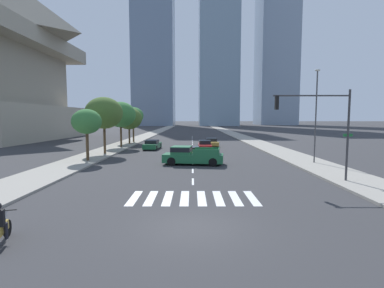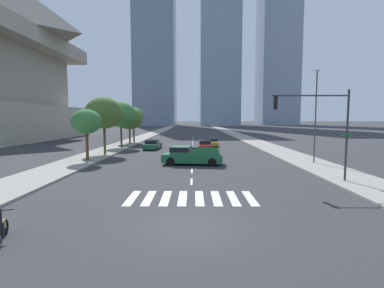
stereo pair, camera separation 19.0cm
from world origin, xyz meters
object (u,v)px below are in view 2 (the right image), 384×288
(pickup_truck, at_px, (190,156))
(street_tree_second, at_px, (104,113))
(sedan_gold_3, at_px, (192,153))
(street_tree_nearest, at_px, (86,122))
(sedan_gold_1, at_px, (212,142))
(traffic_signal_near, at_px, (319,118))
(sedan_green_2, at_px, (152,145))
(street_tree_fifth, at_px, (134,116))
(street_tree_third, at_px, (121,115))
(street_tree_fourth, at_px, (129,118))
(street_lamp_east, at_px, (316,110))
(sedan_red_0, at_px, (205,145))

(pickup_truck, bearing_deg, street_tree_second, -27.72)
(sedan_gold_3, height_order, street_tree_second, street_tree_second)
(street_tree_nearest, bearing_deg, sedan_gold_1, 50.81)
(street_tree_second, bearing_deg, sedan_gold_3, -14.29)
(traffic_signal_near, bearing_deg, sedan_green_2, -56.20)
(traffic_signal_near, xyz_separation_m, street_tree_fifth, (-18.51, 30.97, 0.38))
(pickup_truck, xyz_separation_m, street_tree_third, (-10.01, 14.77, 3.95))
(sedan_green_2, height_order, street_tree_fourth, street_tree_fourth)
(street_lamp_east, xyz_separation_m, street_tree_fifth, (-21.57, 23.22, -0.39))
(sedan_gold_3, xyz_separation_m, street_tree_fifth, (-10.18, 19.04, 4.08))
(sedan_gold_1, distance_m, sedan_gold_3, 13.54)
(sedan_gold_3, distance_m, street_tree_third, 15.09)
(pickup_truck, xyz_separation_m, street_lamp_east, (11.55, 0.28, 4.22))
(pickup_truck, xyz_separation_m, street_tree_fifth, (-10.01, 23.49, 3.83))
(street_tree_nearest, xyz_separation_m, street_tree_third, (0.00, 13.25, 0.86))
(sedan_red_0, distance_m, street_tree_second, 13.86)
(sedan_gold_3, distance_m, street_tree_fourth, 19.12)
(sedan_green_2, height_order, sedan_gold_3, sedan_green_2)
(pickup_truck, xyz_separation_m, sedan_gold_3, (0.16, 4.45, -0.24))
(sedan_red_0, bearing_deg, street_tree_fifth, -131.04)
(street_lamp_east, bearing_deg, sedan_gold_1, 115.81)
(sedan_gold_1, relative_size, street_lamp_east, 0.54)
(street_tree_second, bearing_deg, traffic_signal_near, -38.12)
(street_lamp_east, height_order, street_tree_second, street_lamp_east)
(traffic_signal_near, distance_m, street_tree_third, 28.95)
(street_lamp_east, bearing_deg, traffic_signal_near, -111.49)
(sedan_gold_1, xyz_separation_m, street_tree_second, (-13.16, -10.62, 4.29))
(pickup_truck, height_order, street_tree_third, street_tree_third)
(street_tree_nearest, xyz_separation_m, street_tree_fourth, (0.00, 18.70, 0.30))
(sedan_gold_1, relative_size, street_tree_third, 0.72)
(sedan_red_0, relative_size, street_tree_second, 0.71)
(sedan_gold_1, bearing_deg, street_tree_nearest, -41.80)
(sedan_red_0, relative_size, street_tree_fifth, 0.78)
(street_tree_second, xyz_separation_m, street_tree_fifth, (0.00, 16.45, -0.21))
(street_tree_fifth, bearing_deg, sedan_red_0, -42.21)
(street_tree_third, bearing_deg, sedan_gold_3, -45.41)
(street_tree_nearest, bearing_deg, sedan_gold_3, 16.05)
(sedan_gold_3, relative_size, street_lamp_east, 0.55)
(traffic_signal_near, relative_size, street_lamp_east, 0.70)
(sedan_green_2, bearing_deg, street_tree_nearest, 162.03)
(sedan_gold_1, xyz_separation_m, sedan_gold_3, (-2.98, -13.21, 0.01))
(sedan_green_2, height_order, traffic_signal_near, traffic_signal_near)
(sedan_gold_1, distance_m, traffic_signal_near, 25.97)
(sedan_green_2, relative_size, street_tree_nearest, 0.93)
(street_tree_second, distance_m, street_tree_third, 7.73)
(sedan_gold_1, height_order, sedan_gold_3, sedan_gold_3)
(traffic_signal_near, xyz_separation_m, street_tree_nearest, (-18.51, 9.00, -0.36))
(street_tree_second, bearing_deg, street_tree_fourth, 90.00)
(sedan_gold_1, distance_m, street_tree_fourth, 13.89)
(street_lamp_east, bearing_deg, pickup_truck, -178.63)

